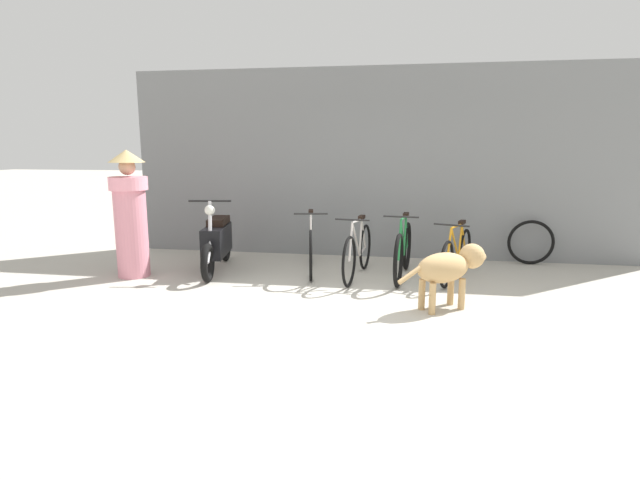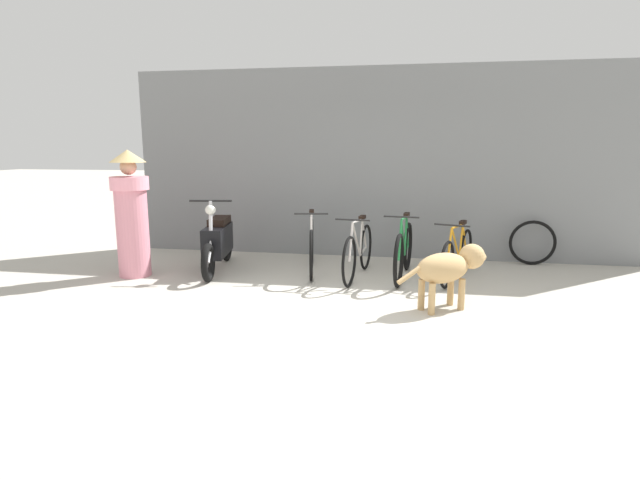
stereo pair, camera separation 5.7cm
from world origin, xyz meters
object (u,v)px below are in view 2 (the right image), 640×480
at_px(spare_tire_left, 533,243).
at_px(person_in_robes, 131,212).
at_px(bicycle_1, 358,252).
at_px(bicycle_0, 312,246).
at_px(motorcycle, 218,242).
at_px(bicycle_2, 404,251).
at_px(bicycle_3, 457,255).
at_px(stray_dog, 450,267).

bearing_deg(spare_tire_left, person_in_robes, -163.62).
height_order(bicycle_1, person_in_robes, person_in_robes).
relative_size(bicycle_0, person_in_robes, 0.97).
bearing_deg(motorcycle, bicycle_2, 81.81).
distance_m(bicycle_3, spare_tire_left, 1.61).
distance_m(bicycle_0, bicycle_1, 0.73).
distance_m(bicycle_0, motorcycle, 1.37).
relative_size(bicycle_0, spare_tire_left, 2.46).
height_order(bicycle_2, person_in_robes, person_in_robes).
height_order(stray_dog, person_in_robes, person_in_robes).
height_order(bicycle_3, motorcycle, motorcycle).
height_order(motorcycle, spare_tire_left, motorcycle).
distance_m(bicycle_1, bicycle_2, 0.63).
bearing_deg(bicycle_2, bicycle_1, -75.37).
bearing_deg(bicycle_2, spare_tire_left, 126.49).
height_order(bicycle_3, person_in_robes, person_in_robes).
relative_size(bicycle_2, motorcycle, 0.94).
bearing_deg(bicycle_0, spare_tire_left, 96.30).
relative_size(bicycle_0, bicycle_3, 1.09).
distance_m(person_in_robes, spare_tire_left, 5.92).
relative_size(person_in_robes, spare_tire_left, 2.53).
distance_m(bicycle_1, stray_dog, 1.64).
distance_m(bicycle_1, motorcycle, 2.06).
bearing_deg(person_in_robes, spare_tire_left, 157.00).
xyz_separation_m(motorcycle, stray_dog, (3.19, -1.21, 0.05)).
relative_size(motorcycle, spare_tire_left, 2.57).
relative_size(bicycle_3, stray_dog, 1.52).
bearing_deg(motorcycle, person_in_robes, -74.37).
height_order(bicycle_0, person_in_robes, person_in_robes).
bearing_deg(stray_dog, spare_tire_left, 24.06).
xyz_separation_m(person_in_robes, spare_tire_left, (5.65, 1.66, -0.56)).
bearing_deg(bicycle_1, bicycle_3, 103.42).
bearing_deg(person_in_robes, stray_dog, 130.93).
bearing_deg(stray_dog, bicycle_2, 76.86).
bearing_deg(spare_tire_left, bicycle_0, -163.25).
xyz_separation_m(bicycle_1, spare_tire_left, (2.55, 1.20, -0.02)).
xyz_separation_m(bicycle_0, spare_tire_left, (3.25, 0.98, -0.03)).
bearing_deg(spare_tire_left, stray_dog, -120.73).
distance_m(bicycle_3, motorcycle, 3.40).
bearing_deg(bicycle_1, spare_tire_left, 122.77).
distance_m(bicycle_1, bicycle_3, 1.35).
bearing_deg(motorcycle, bicycle_0, 88.66).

